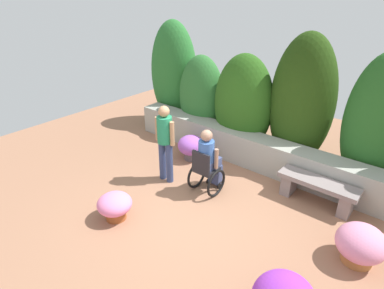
# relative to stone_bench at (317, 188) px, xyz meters

# --- Properties ---
(ground_plane) EXTENTS (12.41, 12.41, 0.00)m
(ground_plane) POSITION_rel_stone_bench_xyz_m (-1.43, -1.59, -0.32)
(ground_plane) COLOR #98684E
(stone_retaining_wall) EXTENTS (6.95, 0.52, 0.71)m
(stone_retaining_wall) POSITION_rel_stone_bench_xyz_m (-1.43, 0.51, 0.03)
(stone_retaining_wall) COLOR #9D9D92
(stone_retaining_wall) RESTS_ON ground
(hedge_backdrop) EXTENTS (7.61, 1.30, 2.89)m
(hedge_backdrop) POSITION_rel_stone_bench_xyz_m (-1.92, 1.15, 1.01)
(hedge_backdrop) COLOR #296D2D
(hedge_backdrop) RESTS_ON ground
(stone_bench) EXTENTS (1.43, 0.42, 0.49)m
(stone_bench) POSITION_rel_stone_bench_xyz_m (0.00, 0.00, 0.00)
(stone_bench) COLOR gray
(stone_bench) RESTS_ON ground
(person_in_wheelchair) EXTENTS (0.53, 0.66, 1.33)m
(person_in_wheelchair) POSITION_rel_stone_bench_xyz_m (-1.80, -0.97, 0.30)
(person_in_wheelchair) COLOR black
(person_in_wheelchair) RESTS_ON ground
(person_standing_companion) EXTENTS (0.49, 0.30, 1.63)m
(person_standing_companion) POSITION_rel_stone_bench_xyz_m (-2.70, -1.19, 0.62)
(person_standing_companion) COLOR navy
(person_standing_companion) RESTS_ON ground
(flower_pot_purple_near) EXTENTS (0.61, 0.61, 0.58)m
(flower_pot_purple_near) POSITION_rel_stone_bench_xyz_m (-2.88, -0.17, 0.00)
(flower_pot_purple_near) COLOR #5D5259
(flower_pot_purple_near) RESTS_ON ground
(flower_pot_terracotta_by_wall) EXTENTS (0.60, 0.60, 0.48)m
(flower_pot_terracotta_by_wall) POSITION_rel_stone_bench_xyz_m (-2.51, -2.67, -0.05)
(flower_pot_terracotta_by_wall) COLOR brown
(flower_pot_terracotta_by_wall) RESTS_ON ground
(flower_pot_small_foreground) EXTENTS (0.71, 0.71, 0.61)m
(flower_pot_small_foreground) POSITION_rel_stone_bench_xyz_m (1.02, -1.02, -0.01)
(flower_pot_small_foreground) COLOR #AA6735
(flower_pot_small_foreground) RESTS_ON ground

